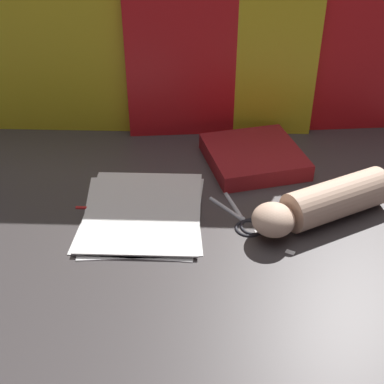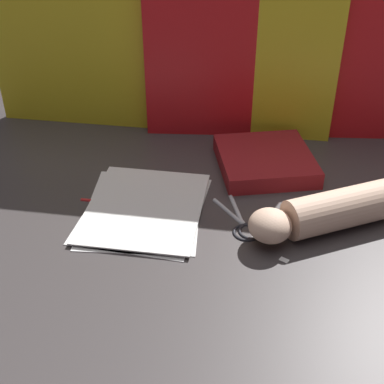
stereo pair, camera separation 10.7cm
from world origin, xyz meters
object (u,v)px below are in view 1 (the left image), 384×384
at_px(paper_stack, 143,212).
at_px(book_closed, 254,156).
at_px(hand_forearm, 323,203).
at_px(scissors, 246,220).

bearing_deg(paper_stack, book_closed, 38.74).
relative_size(paper_stack, book_closed, 1.18).
height_order(book_closed, hand_forearm, hand_forearm).
bearing_deg(book_closed, scissors, -99.46).
height_order(paper_stack, hand_forearm, hand_forearm).
xyz_separation_m(scissors, hand_forearm, (0.16, 0.01, 0.04)).
relative_size(book_closed, scissors, 1.60).
xyz_separation_m(book_closed, hand_forearm, (0.12, -0.22, 0.02)).
xyz_separation_m(paper_stack, scissors, (0.21, -0.03, -0.00)).
relative_size(paper_stack, hand_forearm, 0.98).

